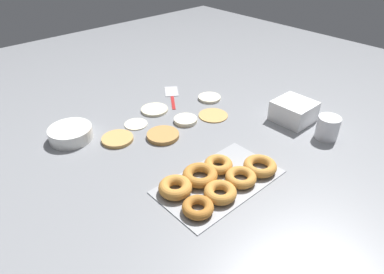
# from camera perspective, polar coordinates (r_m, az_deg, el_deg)

# --- Properties ---
(ground_plane) EXTENTS (3.00, 3.00, 0.00)m
(ground_plane) POSITION_cam_1_polar(r_m,az_deg,el_deg) (1.29, 0.02, 0.92)
(ground_plane) COLOR gray
(pancake_0) EXTENTS (0.10, 0.10, 0.01)m
(pancake_0) POSITION_cam_1_polar(r_m,az_deg,el_deg) (1.53, 2.93, 6.54)
(pancake_0) COLOR beige
(pancake_0) RESTS_ON ground_plane
(pancake_1) EXTENTS (0.09, 0.09, 0.01)m
(pancake_1) POSITION_cam_1_polar(r_m,az_deg,el_deg) (1.35, -9.33, 2.21)
(pancake_1) COLOR silver
(pancake_1) RESTS_ON ground_plane
(pancake_2) EXTENTS (0.12, 0.12, 0.02)m
(pancake_2) POSITION_cam_1_polar(r_m,az_deg,el_deg) (1.26, -4.86, 0.29)
(pancake_2) COLOR #B27F42
(pancake_2) RESTS_ON ground_plane
(pancake_3) EXTENTS (0.12, 0.12, 0.01)m
(pancake_3) POSITION_cam_1_polar(r_m,az_deg,el_deg) (1.40, 3.55, 3.70)
(pancake_3) COLOR tan
(pancake_3) RESTS_ON ground_plane
(pancake_4) EXTENTS (0.09, 0.09, 0.02)m
(pancake_4) POSITION_cam_1_polar(r_m,az_deg,el_deg) (1.35, -1.08, 2.84)
(pancake_4) COLOR beige
(pancake_4) RESTS_ON ground_plane
(pancake_5) EXTENTS (0.11, 0.11, 0.01)m
(pancake_5) POSITION_cam_1_polar(r_m,az_deg,el_deg) (1.44, -6.27, 4.55)
(pancake_5) COLOR beige
(pancake_5) RESTS_ON ground_plane
(pancake_6) EXTENTS (0.11, 0.11, 0.01)m
(pancake_6) POSITION_cam_1_polar(r_m,az_deg,el_deg) (1.27, -12.31, -0.31)
(pancake_6) COLOR tan
(pancake_6) RESTS_ON ground_plane
(donut_tray) EXTENTS (0.39, 0.22, 0.04)m
(donut_tray) POSITION_cam_1_polar(r_m,az_deg,el_deg) (1.04, 4.21, -7.16)
(donut_tray) COLOR #93969B
(donut_tray) RESTS_ON ground_plane
(batter_bowl) EXTENTS (0.16, 0.16, 0.05)m
(batter_bowl) POSITION_cam_1_polar(r_m,az_deg,el_deg) (1.31, -19.56, 0.56)
(batter_bowl) COLOR white
(batter_bowl) RESTS_ON ground_plane
(container_stack) EXTENTS (0.14, 0.14, 0.08)m
(container_stack) POSITION_cam_1_polar(r_m,az_deg,el_deg) (1.40, 16.58, 4.15)
(container_stack) COLOR white
(container_stack) RESTS_ON ground_plane
(paper_cup) EXTENTS (0.08, 0.08, 0.08)m
(paper_cup) POSITION_cam_1_polar(r_m,az_deg,el_deg) (1.33, 21.67, 1.47)
(paper_cup) COLOR white
(paper_cup) RESTS_ON ground_plane
(spatula) EXTENTS (0.16, 0.21, 0.01)m
(spatula) POSITION_cam_1_polar(r_m,az_deg,el_deg) (1.58, -3.40, 7.25)
(spatula) COLOR maroon
(spatula) RESTS_ON ground_plane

